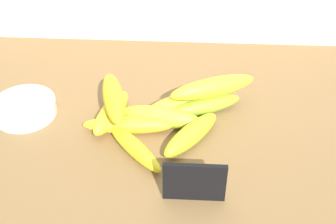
{
  "coord_description": "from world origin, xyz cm",
  "views": [
    {
      "loc": [
        7.8,
        -70.8,
        65.57
      ],
      "look_at": [
        3.9,
        0.85,
        8.0
      ],
      "focal_mm": 48.39,
      "sensor_mm": 36.0,
      "label": 1
    }
  ],
  "objects_px": {
    "banana_1": "(191,134)",
    "banana_4": "(111,113)",
    "banana_3": "(128,124)",
    "banana_7": "(213,87)",
    "banana_6": "(134,148)",
    "banana_5": "(185,101)",
    "banana_2": "(161,117)",
    "fruit_bowl": "(25,108)",
    "banana_0": "(206,105)",
    "banana_8": "(113,98)",
    "chalkboard_sign": "(194,183)"
  },
  "relations": [
    {
      "from": "banana_6",
      "to": "banana_8",
      "type": "relative_size",
      "value": 0.97
    },
    {
      "from": "banana_3",
      "to": "banana_4",
      "type": "height_order",
      "value": "banana_4"
    },
    {
      "from": "banana_2",
      "to": "banana_0",
      "type": "bearing_deg",
      "value": 26.77
    },
    {
      "from": "banana_3",
      "to": "banana_6",
      "type": "relative_size",
      "value": 1.13
    },
    {
      "from": "chalkboard_sign",
      "to": "banana_2",
      "type": "relative_size",
      "value": 0.62
    },
    {
      "from": "banana_0",
      "to": "banana_4",
      "type": "xyz_separation_m",
      "value": [
        -0.2,
        -0.04,
        0.0
      ]
    },
    {
      "from": "banana_1",
      "to": "banana_4",
      "type": "height_order",
      "value": "banana_4"
    },
    {
      "from": "banana_1",
      "to": "banana_8",
      "type": "xyz_separation_m",
      "value": [
        -0.16,
        0.06,
        0.04
      ]
    },
    {
      "from": "fruit_bowl",
      "to": "banana_6",
      "type": "height_order",
      "value": "banana_6"
    },
    {
      "from": "banana_4",
      "to": "banana_3",
      "type": "bearing_deg",
      "value": -38.21
    },
    {
      "from": "banana_0",
      "to": "banana_5",
      "type": "xyz_separation_m",
      "value": [
        -0.05,
        0.01,
        0.0
      ]
    },
    {
      "from": "banana_6",
      "to": "banana_2",
      "type": "bearing_deg",
      "value": 63.7
    },
    {
      "from": "banana_4",
      "to": "banana_8",
      "type": "distance_m",
      "value": 0.04
    },
    {
      "from": "banana_1",
      "to": "banana_3",
      "type": "relative_size",
      "value": 0.87
    },
    {
      "from": "banana_0",
      "to": "banana_4",
      "type": "bearing_deg",
      "value": -168.76
    },
    {
      "from": "banana_1",
      "to": "banana_6",
      "type": "xyz_separation_m",
      "value": [
        -0.11,
        -0.04,
        -0.0
      ]
    },
    {
      "from": "banana_5",
      "to": "banana_8",
      "type": "bearing_deg",
      "value": -158.8
    },
    {
      "from": "banana_0",
      "to": "banana_5",
      "type": "bearing_deg",
      "value": 166.52
    },
    {
      "from": "banana_5",
      "to": "banana_7",
      "type": "relative_size",
      "value": 0.99
    },
    {
      "from": "banana_8",
      "to": "fruit_bowl",
      "type": "bearing_deg",
      "value": 174.96
    },
    {
      "from": "banana_0",
      "to": "banana_4",
      "type": "relative_size",
      "value": 1.07
    },
    {
      "from": "banana_3",
      "to": "banana_7",
      "type": "xyz_separation_m",
      "value": [
        0.18,
        0.08,
        0.04
      ]
    },
    {
      "from": "banana_0",
      "to": "banana_2",
      "type": "bearing_deg",
      "value": -153.23
    },
    {
      "from": "banana_4",
      "to": "banana_8",
      "type": "xyz_separation_m",
      "value": [
        0.01,
        -0.01,
        0.04
      ]
    },
    {
      "from": "banana_1",
      "to": "banana_5",
      "type": "distance_m",
      "value": 0.11
    },
    {
      "from": "chalkboard_sign",
      "to": "banana_6",
      "type": "xyz_separation_m",
      "value": [
        -0.12,
        0.11,
        -0.02
      ]
    },
    {
      "from": "banana_8",
      "to": "banana_0",
      "type": "bearing_deg",
      "value": 13.15
    },
    {
      "from": "banana_6",
      "to": "fruit_bowl",
      "type": "bearing_deg",
      "value": 155.99
    },
    {
      "from": "fruit_bowl",
      "to": "banana_2",
      "type": "distance_m",
      "value": 0.3
    },
    {
      "from": "fruit_bowl",
      "to": "banana_5",
      "type": "relative_size",
      "value": 0.71
    },
    {
      "from": "fruit_bowl",
      "to": "banana_6",
      "type": "distance_m",
      "value": 0.28
    },
    {
      "from": "banana_8",
      "to": "banana_1",
      "type": "bearing_deg",
      "value": -18.72
    },
    {
      "from": "banana_4",
      "to": "banana_5",
      "type": "relative_size",
      "value": 0.78
    },
    {
      "from": "banana_3",
      "to": "banana_4",
      "type": "distance_m",
      "value": 0.05
    },
    {
      "from": "banana_5",
      "to": "banana_3",
      "type": "bearing_deg",
      "value": -144.32
    },
    {
      "from": "banana_4",
      "to": "banana_8",
      "type": "bearing_deg",
      "value": -30.11
    },
    {
      "from": "banana_2",
      "to": "banana_6",
      "type": "bearing_deg",
      "value": -116.3
    },
    {
      "from": "banana_1",
      "to": "banana_8",
      "type": "bearing_deg",
      "value": 161.28
    },
    {
      "from": "banana_1",
      "to": "banana_4",
      "type": "distance_m",
      "value": 0.18
    },
    {
      "from": "banana_8",
      "to": "banana_4",
      "type": "bearing_deg",
      "value": 149.89
    },
    {
      "from": "banana_7",
      "to": "banana_1",
      "type": "bearing_deg",
      "value": -111.29
    },
    {
      "from": "banana_0",
      "to": "banana_1",
      "type": "bearing_deg",
      "value": -107.63
    },
    {
      "from": "banana_2",
      "to": "banana_3",
      "type": "bearing_deg",
      "value": -161.17
    },
    {
      "from": "fruit_bowl",
      "to": "banana_4",
      "type": "height_order",
      "value": "banana_4"
    },
    {
      "from": "banana_4",
      "to": "banana_5",
      "type": "height_order",
      "value": "banana_4"
    },
    {
      "from": "chalkboard_sign",
      "to": "banana_7",
      "type": "xyz_separation_m",
      "value": [
        0.04,
        0.26,
        0.02
      ]
    },
    {
      "from": "banana_1",
      "to": "banana_8",
      "type": "distance_m",
      "value": 0.18
    },
    {
      "from": "banana_6",
      "to": "banana_7",
      "type": "bearing_deg",
      "value": 44.77
    },
    {
      "from": "chalkboard_sign",
      "to": "banana_5",
      "type": "distance_m",
      "value": 0.26
    },
    {
      "from": "banana_4",
      "to": "banana_0",
      "type": "bearing_deg",
      "value": 11.24
    }
  ]
}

